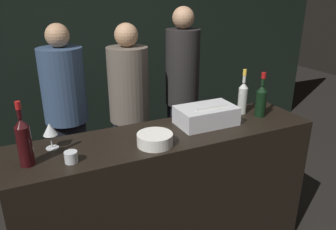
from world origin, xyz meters
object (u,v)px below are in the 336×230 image
Objects in this scene: person_in_hoodie at (129,103)px; ice_bin_with_bottles at (206,115)px; red_wine_bottle_tall at (24,141)px; rose_wine_bottle at (243,96)px; wine_glass at (50,130)px; person_blond_tee at (182,86)px; candle_votive at (71,157)px; bowl_white at (155,139)px; red_wine_bottle_burgundy at (261,99)px; person_grey_polo at (65,104)px.

ice_bin_with_bottles is at bearing 124.60° from person_in_hoodie.
rose_wine_bottle is at bearing 5.88° from red_wine_bottle_tall.
wine_glass is at bearing 70.75° from person_in_hoodie.
person_blond_tee is (-0.02, 0.95, -0.17)m from rose_wine_bottle.
red_wine_bottle_tall reaches higher than candle_votive.
ice_bin_with_bottles reaches higher than candle_votive.
wine_glass reaches higher than bowl_white.
red_wine_bottle_burgundy is 1.26m from person_in_hoodie.
person_blond_tee is (1.37, 0.96, -0.15)m from wine_glass.
person_in_hoodie is at bearing 49.40° from wine_glass.
ice_bin_with_bottles is 1.18m from red_wine_bottle_tall.
person_in_hoodie is (-0.23, 0.99, -0.19)m from ice_bin_with_bottles.
rose_wine_bottle reaches higher than red_wine_bottle_burgundy.
person_grey_polo is at bearing 135.00° from rose_wine_bottle.
red_wine_bottle_tall is (-0.72, 0.07, 0.10)m from bowl_white.
person_in_hoodie is at bearing -168.76° from person_blond_tee.
bowl_white is at bearing -21.03° from wine_glass.
ice_bin_with_bottles is 0.37m from rose_wine_bottle.
candle_votive is at bearing -129.68° from person_blond_tee.
ice_bin_with_bottles reaches higher than bowl_white.
wine_glass reaches higher than ice_bin_with_bottles.
wine_glass is at bearing 46.85° from red_wine_bottle_tall.
ice_bin_with_bottles is 1.86× the size of bowl_white.
person_in_hoodie reaches higher than rose_wine_bottle.
person_in_hoodie is 0.60m from person_grey_polo.
person_blond_tee is at bearing -155.46° from person_in_hoodie.
wine_glass is at bearing 108.49° from candle_votive.
red_wine_bottle_burgundy is at bearing -4.54° from ice_bin_with_bottles.
person_grey_polo is at bearing 78.18° from wine_glass.
wine_glass is 2.21× the size of candle_votive.
red_wine_bottle_burgundy is at bearing 7.47° from bowl_white.
ice_bin_with_bottles is at bearing 4.24° from red_wine_bottle_tall.
candle_votive is (0.07, -0.22, -0.09)m from wine_glass.
ice_bin_with_bottles is 1.03m from wine_glass.
rose_wine_bottle is 0.21× the size of person_grey_polo.
person_blond_tee is (1.52, 1.11, -0.18)m from red_wine_bottle_tall.
red_wine_bottle_burgundy is 0.14m from rose_wine_bottle.
rose_wine_bottle is (0.36, 0.07, 0.07)m from ice_bin_with_bottles.
wine_glass is 1.68m from person_blond_tee.
bowl_white is 0.61× the size of red_wine_bottle_tall.
rose_wine_bottle is (1.31, 0.23, 0.10)m from candle_votive.
person_grey_polo is (-1.15, 1.15, -0.26)m from rose_wine_bottle.
rose_wine_bottle is 0.97m from person_blond_tee.
person_in_hoodie is (0.22, 1.14, -0.16)m from bowl_white.
red_wine_bottle_tall is 0.22× the size of person_grey_polo.
red_wine_bottle_burgundy is at bearing 144.90° from person_in_hoodie.
ice_bin_with_bottles is 1.09m from person_blond_tee.
ice_bin_with_bottles is 0.23× the size of person_blond_tee.
rose_wine_bottle reaches higher than bowl_white.
rose_wine_bottle is (1.39, 0.00, 0.02)m from wine_glass.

